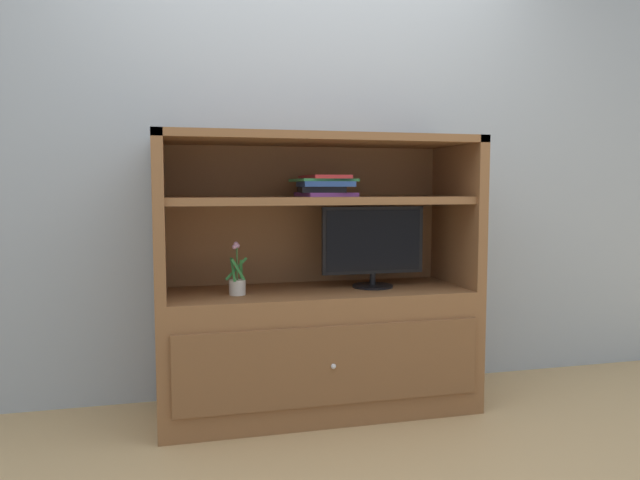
{
  "coord_description": "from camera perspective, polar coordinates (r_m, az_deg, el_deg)",
  "views": [
    {
      "loc": [
        -0.71,
        -2.45,
        1.11
      ],
      "look_at": [
        0.0,
        0.35,
        0.85
      ],
      "focal_mm": 33.71,
      "sensor_mm": 36.0,
      "label": 1
    }
  ],
  "objects": [
    {
      "name": "painted_rear_wall",
      "position": [
        3.29,
        -1.74,
        10.1
      ],
      "size": [
        6.0,
        0.1,
        2.8
      ],
      "primitive_type": "cube",
      "color": "#9EA8B2",
      "rests_on": "ground_plane"
    },
    {
      "name": "media_console",
      "position": [
        3.02,
        -0.26,
        -7.61
      ],
      "size": [
        1.55,
        0.58,
        1.36
      ],
      "color": "brown",
      "rests_on": "ground_plane"
    },
    {
      "name": "tv_monitor",
      "position": [
        3.03,
        5.06,
        -0.46
      ],
      "size": [
        0.53,
        0.2,
        0.41
      ],
      "color": "black",
      "rests_on": "media_console"
    },
    {
      "name": "magazine_stack",
      "position": [
        2.95,
        0.36,
        5.17
      ],
      "size": [
        0.3,
        0.34,
        0.1
      ],
      "color": "purple",
      "rests_on": "media_console"
    },
    {
      "name": "ground_plane",
      "position": [
        2.78,
        1.87,
        -18.46
      ],
      "size": [
        8.0,
        8.0,
        0.0
      ],
      "primitive_type": "plane",
      "color": "tan"
    },
    {
      "name": "potted_plant",
      "position": [
        2.85,
        -7.87,
        -4.07
      ],
      "size": [
        0.11,
        0.12,
        0.25
      ],
      "color": "beige",
      "rests_on": "media_console"
    }
  ]
}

